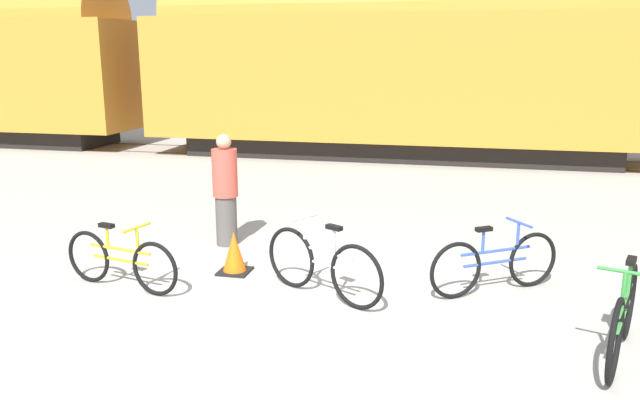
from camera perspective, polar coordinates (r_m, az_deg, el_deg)
ground_plane at (r=6.88m, az=-4.50°, el=-10.72°), size 80.00×80.00×0.00m
freight_train at (r=17.18m, az=7.00°, el=12.78°), size 43.03×2.85×5.13m
rail_near at (r=16.70m, az=6.46°, el=3.53°), size 55.03×0.07×0.01m
rail_far at (r=18.11m, az=7.02°, el=4.26°), size 55.03×0.07×0.01m
bicycle_blue at (r=7.73m, az=15.74°, el=-5.58°), size 1.50×1.04×0.85m
bicycle_silver at (r=7.28m, az=0.20°, el=-5.97°), size 1.58×0.89×0.93m
bicycle_green at (r=6.52m, az=25.96°, el=-9.64°), size 0.63×1.75×0.96m
bicycle_yellow at (r=7.94m, az=-17.77°, el=-5.32°), size 1.68×0.50×0.82m
person_in_red at (r=9.28m, az=-8.64°, el=0.85°), size 0.37×0.37×1.66m
traffic_cone at (r=8.21m, az=-7.85°, el=-4.89°), size 0.40×0.40×0.55m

